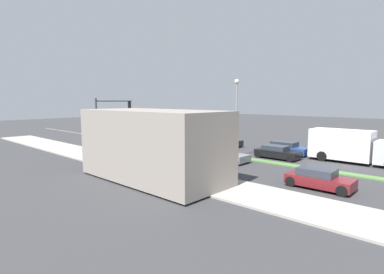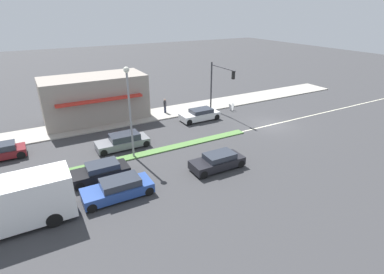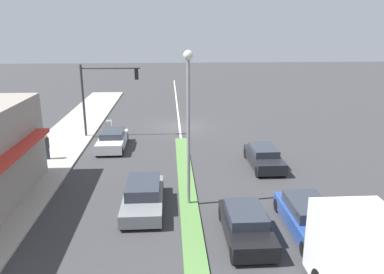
{
  "view_description": "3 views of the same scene",
  "coord_description": "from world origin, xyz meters",
  "px_view_note": "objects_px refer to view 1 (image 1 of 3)",
  "views": [
    {
      "loc": [
        23.81,
        31.39,
        5.49
      ],
      "look_at": [
        -0.28,
        9.22,
        1.47
      ],
      "focal_mm": 28.0,
      "sensor_mm": 36.0,
      "label": 1
    },
    {
      "loc": [
        -21.82,
        21.8,
        11.49
      ],
      "look_at": [
        -1.68,
        10.57,
        1.47
      ],
      "focal_mm": 28.0,
      "sensor_mm": 36.0,
      "label": 2
    },
    {
      "loc": [
        0.88,
        32.0,
        8.42
      ],
      "look_at": [
        -0.57,
        8.73,
        1.57
      ],
      "focal_mm": 35.0,
      "sensor_mm": 36.0,
      "label": 3
    }
  ],
  "objects_px": {
    "street_lamp": "(236,108)",
    "pedestrian": "(116,151)",
    "van_white": "(135,147)",
    "sedan_dark": "(224,141)",
    "sedan_maroon": "(319,179)",
    "traffic_signal_main": "(108,115)",
    "delivery_truck": "(352,146)",
    "suv_grey": "(224,154)",
    "warning_aframe_sign": "(100,145)",
    "coupe_blue": "(286,148)",
    "suv_black": "(277,152)"
  },
  "relations": [
    {
      "from": "sedan_dark",
      "to": "sedan_maroon",
      "type": "bearing_deg",
      "value": 55.81
    },
    {
      "from": "sedan_maroon",
      "to": "delivery_truck",
      "type": "bearing_deg",
      "value": -175.62
    },
    {
      "from": "street_lamp",
      "to": "pedestrian",
      "type": "xyz_separation_m",
      "value": [
        8.88,
        -6.91,
        -3.78
      ]
    },
    {
      "from": "coupe_blue",
      "to": "sedan_dark",
      "type": "bearing_deg",
      "value": -90.0
    },
    {
      "from": "suv_black",
      "to": "coupe_blue",
      "type": "distance_m",
      "value": 2.84
    },
    {
      "from": "traffic_signal_main",
      "to": "coupe_blue",
      "type": "relative_size",
      "value": 1.24
    },
    {
      "from": "sedan_maroon",
      "to": "coupe_blue",
      "type": "distance_m",
      "value": 12.17
    },
    {
      "from": "coupe_blue",
      "to": "street_lamp",
      "type": "bearing_deg",
      "value": -28.71
    },
    {
      "from": "delivery_truck",
      "to": "sedan_maroon",
      "type": "height_order",
      "value": "delivery_truck"
    },
    {
      "from": "pedestrian",
      "to": "coupe_blue",
      "type": "xyz_separation_m",
      "value": [
        -13.88,
        9.65,
        -0.37
      ]
    },
    {
      "from": "street_lamp",
      "to": "van_white",
      "type": "bearing_deg",
      "value": -61.85
    },
    {
      "from": "van_white",
      "to": "suv_black",
      "type": "height_order",
      "value": "van_white"
    },
    {
      "from": "street_lamp",
      "to": "delivery_truck",
      "type": "bearing_deg",
      "value": 119.3
    },
    {
      "from": "sedan_dark",
      "to": "street_lamp",
      "type": "bearing_deg",
      "value": 45.23
    },
    {
      "from": "traffic_signal_main",
      "to": "suv_black",
      "type": "distance_m",
      "value": 17.99
    },
    {
      "from": "sedan_maroon",
      "to": "suv_black",
      "type": "bearing_deg",
      "value": -138.05
    },
    {
      "from": "warning_aframe_sign",
      "to": "traffic_signal_main",
      "type": "bearing_deg",
      "value": 87.6
    },
    {
      "from": "warning_aframe_sign",
      "to": "coupe_blue",
      "type": "xyz_separation_m",
      "value": [
        -11.04,
        17.13,
        0.19
      ]
    },
    {
      "from": "suv_black",
      "to": "suv_grey",
      "type": "height_order",
      "value": "suv_grey"
    },
    {
      "from": "warning_aframe_sign",
      "to": "sedan_dark",
      "type": "xyz_separation_m",
      "value": [
        -11.04,
        9.35,
        0.18
      ]
    },
    {
      "from": "coupe_blue",
      "to": "pedestrian",
      "type": "bearing_deg",
      "value": -34.82
    },
    {
      "from": "suv_grey",
      "to": "sedan_dark",
      "type": "bearing_deg",
      "value": -144.0
    },
    {
      "from": "traffic_signal_main",
      "to": "sedan_maroon",
      "type": "xyz_separation_m",
      "value": [
        -1.12,
        22.07,
        -3.28
      ]
    },
    {
      "from": "pedestrian",
      "to": "van_white",
      "type": "height_order",
      "value": "pedestrian"
    },
    {
      "from": "traffic_signal_main",
      "to": "coupe_blue",
      "type": "distance_m",
      "value": 19.07
    },
    {
      "from": "van_white",
      "to": "coupe_blue",
      "type": "relative_size",
      "value": 0.96
    },
    {
      "from": "street_lamp",
      "to": "suv_black",
      "type": "distance_m",
      "value": 5.7
    },
    {
      "from": "warning_aframe_sign",
      "to": "sedan_maroon",
      "type": "bearing_deg",
      "value": 92.48
    },
    {
      "from": "warning_aframe_sign",
      "to": "sedan_maroon",
      "type": "height_order",
      "value": "sedan_maroon"
    },
    {
      "from": "traffic_signal_main",
      "to": "van_white",
      "type": "bearing_deg",
      "value": 110.25
    },
    {
      "from": "warning_aframe_sign",
      "to": "street_lamp",
      "type": "bearing_deg",
      "value": 112.77
    },
    {
      "from": "delivery_truck",
      "to": "warning_aframe_sign",
      "type": "bearing_deg",
      "value": -64.65
    },
    {
      "from": "pedestrian",
      "to": "delivery_truck",
      "type": "distance_m",
      "value": 21.05
    },
    {
      "from": "suv_black",
      "to": "coupe_blue",
      "type": "height_order",
      "value": "coupe_blue"
    },
    {
      "from": "street_lamp",
      "to": "van_white",
      "type": "height_order",
      "value": "street_lamp"
    },
    {
      "from": "traffic_signal_main",
      "to": "van_white",
      "type": "height_order",
      "value": "traffic_signal_main"
    },
    {
      "from": "delivery_truck",
      "to": "suv_black",
      "type": "bearing_deg",
      "value": -63.86
    },
    {
      "from": "pedestrian",
      "to": "delivery_truck",
      "type": "height_order",
      "value": "delivery_truck"
    },
    {
      "from": "suv_black",
      "to": "delivery_truck",
      "type": "bearing_deg",
      "value": 116.14
    },
    {
      "from": "delivery_truck",
      "to": "sedan_dark",
      "type": "bearing_deg",
      "value": -90.0
    },
    {
      "from": "warning_aframe_sign",
      "to": "delivery_truck",
      "type": "distance_m",
      "value": 25.81
    },
    {
      "from": "delivery_truck",
      "to": "traffic_signal_main",
      "type": "bearing_deg",
      "value": -62.43
    },
    {
      "from": "street_lamp",
      "to": "coupe_blue",
      "type": "distance_m",
      "value": 7.06
    },
    {
      "from": "sedan_dark",
      "to": "warning_aframe_sign",
      "type": "bearing_deg",
      "value": -40.27
    },
    {
      "from": "traffic_signal_main",
      "to": "van_white",
      "type": "relative_size",
      "value": 1.3
    },
    {
      "from": "delivery_truck",
      "to": "van_white",
      "type": "xyz_separation_m",
      "value": [
        10.0,
        -18.26,
        -0.85
      ]
    },
    {
      "from": "street_lamp",
      "to": "sedan_dark",
      "type": "distance_m",
      "value": 8.23
    },
    {
      "from": "traffic_signal_main",
      "to": "warning_aframe_sign",
      "type": "distance_m",
      "value": 4.01
    },
    {
      "from": "traffic_signal_main",
      "to": "delivery_truck",
      "type": "distance_m",
      "value": 24.16
    },
    {
      "from": "suv_grey",
      "to": "van_white",
      "type": "bearing_deg",
      "value": -73.63
    }
  ]
}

